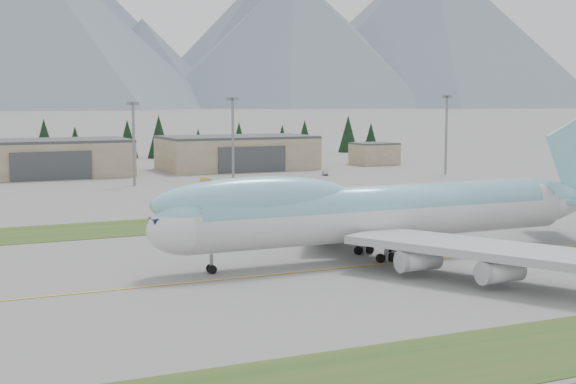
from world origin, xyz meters
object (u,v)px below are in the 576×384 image
service_vehicle_b (206,181)px  service_vehicle_c (325,175)px  hangar_center (45,158)px  hangar_right (237,153)px  boeing_747_freighter (380,211)px

service_vehicle_b → service_vehicle_c: (37.67, 1.27, 0.00)m
hangar_center → hangar_right: bearing=0.0°
service_vehicle_b → boeing_747_freighter: bearing=173.7°
hangar_right → boeing_747_freighter: bearing=-103.0°
boeing_747_freighter → service_vehicle_c: boeing_747_freighter is taller
hangar_center → service_vehicle_b: hangar_center is taller
boeing_747_freighter → service_vehicle_b: boeing_747_freighter is taller
boeing_747_freighter → hangar_center: (-26.23, 145.85, -1.24)m
hangar_center → hangar_right: size_ratio=1.00×
boeing_747_freighter → hangar_center: bearing=100.3°
service_vehicle_b → service_vehicle_c: 37.69m
boeing_747_freighter → service_vehicle_b: 114.63m
boeing_747_freighter → service_vehicle_b: (12.32, 113.78, -6.63)m
hangar_center → hangar_right: (60.00, 0.00, 0.00)m
hangar_right → service_vehicle_c: size_ratio=10.64×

